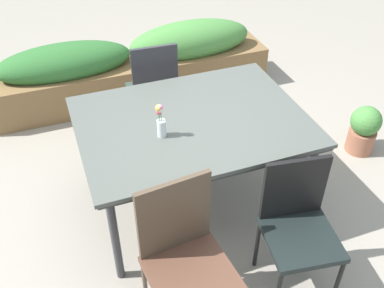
% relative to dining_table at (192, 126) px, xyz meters
% --- Properties ---
extents(ground_plane, '(12.00, 12.00, 0.00)m').
position_rel_dining_table_xyz_m(ground_plane, '(0.01, 0.07, -0.73)').
color(ground_plane, gray).
extents(dining_table, '(1.56, 1.17, 0.79)m').
position_rel_dining_table_xyz_m(dining_table, '(0.00, 0.00, 0.00)').
color(dining_table, '#4C514C').
rests_on(dining_table, ground).
extents(chair_near_right, '(0.48, 0.48, 0.91)m').
position_rel_dining_table_xyz_m(chair_near_right, '(0.36, -0.87, -0.21)').
color(chair_near_right, black).
rests_on(chair_near_right, ground).
extents(chair_far_side, '(0.42, 0.42, 0.99)m').
position_rel_dining_table_xyz_m(chair_far_side, '(-0.04, 0.86, -0.17)').
color(chair_far_side, '#2F3C32').
rests_on(chair_far_side, ground).
extents(chair_near_left, '(0.51, 0.51, 0.96)m').
position_rel_dining_table_xyz_m(chair_near_left, '(-0.36, -0.86, -0.20)').
color(chair_near_left, brown).
rests_on(chair_near_left, ground).
extents(flower_vase, '(0.06, 0.06, 0.24)m').
position_rel_dining_table_xyz_m(flower_vase, '(-0.25, -0.10, 0.17)').
color(flower_vase, silver).
rests_on(flower_vase, dining_table).
extents(planter_box, '(2.89, 0.53, 0.73)m').
position_rel_dining_table_xyz_m(planter_box, '(-0.03, 1.69, -0.39)').
color(planter_box, brown).
rests_on(planter_box, ground).
extents(potted_plant, '(0.27, 0.27, 0.45)m').
position_rel_dining_table_xyz_m(potted_plant, '(1.64, 0.08, -0.50)').
color(potted_plant, '#9E6047').
rests_on(potted_plant, ground).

